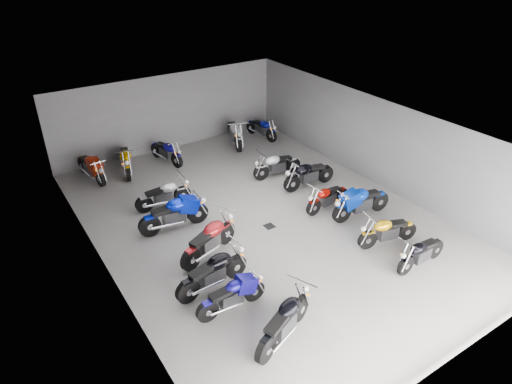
% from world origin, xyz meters
% --- Properties ---
extents(ground, '(14.00, 14.00, 0.00)m').
position_xyz_m(ground, '(0.00, 0.00, 0.00)').
color(ground, '#9E9B96').
rests_on(ground, ground).
extents(wall_back, '(10.00, 0.10, 3.20)m').
position_xyz_m(wall_back, '(0.00, 7.00, 1.60)').
color(wall_back, slate).
rests_on(wall_back, ground).
extents(wall_left, '(0.10, 14.00, 3.20)m').
position_xyz_m(wall_left, '(-5.00, 0.00, 1.60)').
color(wall_left, slate).
rests_on(wall_left, ground).
extents(wall_right, '(0.10, 14.00, 3.20)m').
position_xyz_m(wall_right, '(5.00, 0.00, 1.60)').
color(wall_right, slate).
rests_on(wall_right, ground).
extents(ceiling, '(10.00, 14.00, 0.04)m').
position_xyz_m(ceiling, '(0.00, 0.00, 3.22)').
color(ceiling, black).
rests_on(ceiling, wall_back).
extents(drain_grate, '(0.32, 0.32, 0.01)m').
position_xyz_m(drain_grate, '(0.00, -0.50, 0.01)').
color(drain_grate, black).
rests_on(drain_grate, ground).
extents(motorcycle_left_a, '(2.04, 0.95, 0.95)m').
position_xyz_m(motorcycle_left_a, '(-2.36, -4.48, 0.52)').
color(motorcycle_left_a, black).
rests_on(motorcycle_left_a, ground).
extents(motorcycle_left_b, '(1.90, 0.37, 0.84)m').
position_xyz_m(motorcycle_left_b, '(-2.88, -3.04, 0.46)').
color(motorcycle_left_b, black).
rests_on(motorcycle_left_b, ground).
extents(motorcycle_left_c, '(2.18, 0.50, 0.96)m').
position_xyz_m(motorcycle_left_c, '(-2.88, -2.09, 0.52)').
color(motorcycle_left_c, black).
rests_on(motorcycle_left_c, ground).
extents(motorcycle_left_d, '(2.13, 0.94, 0.98)m').
position_xyz_m(motorcycle_left_d, '(-2.29, -0.77, 0.54)').
color(motorcycle_left_d, black).
rests_on(motorcycle_left_d, ground).
extents(motorcycle_left_e, '(2.28, 0.50, 1.00)m').
position_xyz_m(motorcycle_left_e, '(-2.54, 1.04, 0.55)').
color(motorcycle_left_e, black).
rests_on(motorcycle_left_e, ground).
extents(motorcycle_left_f, '(1.97, 0.41, 0.86)m').
position_xyz_m(motorcycle_left_f, '(-2.30, 2.46, 0.47)').
color(motorcycle_left_f, black).
rests_on(motorcycle_left_f, ground).
extents(motorcycle_right_a, '(1.89, 0.38, 0.83)m').
position_xyz_m(motorcycle_right_a, '(2.37, -4.44, 0.45)').
color(motorcycle_right_a, black).
rests_on(motorcycle_right_a, ground).
extents(motorcycle_right_b, '(1.94, 0.61, 0.87)m').
position_xyz_m(motorcycle_right_b, '(2.38, -3.19, 0.47)').
color(motorcycle_right_b, black).
rests_on(motorcycle_right_b, ground).
extents(motorcycle_right_c, '(2.24, 0.49, 0.98)m').
position_xyz_m(motorcycle_right_c, '(2.84, -1.63, 0.54)').
color(motorcycle_right_c, black).
rests_on(motorcycle_right_c, ground).
extents(motorcycle_right_d, '(1.88, 0.41, 0.83)m').
position_xyz_m(motorcycle_right_d, '(2.23, -0.68, 0.45)').
color(motorcycle_right_d, black).
rests_on(motorcycle_right_d, ground).
extents(motorcycle_right_e, '(2.16, 0.45, 0.95)m').
position_xyz_m(motorcycle_right_e, '(2.69, 0.89, 0.52)').
color(motorcycle_right_e, black).
rests_on(motorcycle_right_e, ground).
extents(motorcycle_right_f, '(2.02, 0.45, 0.89)m').
position_xyz_m(motorcycle_right_f, '(2.22, 2.23, 0.49)').
color(motorcycle_right_f, black).
rests_on(motorcycle_right_f, ground).
extents(motorcycle_back_a, '(0.53, 2.14, 0.94)m').
position_xyz_m(motorcycle_back_a, '(-3.77, 5.85, 0.51)').
color(motorcycle_back_a, black).
rests_on(motorcycle_back_a, ground).
extents(motorcycle_back_b, '(0.72, 2.18, 0.98)m').
position_xyz_m(motorcycle_back_b, '(-2.46, 5.73, 0.53)').
color(motorcycle_back_b, black).
rests_on(motorcycle_back_b, ground).
extents(motorcycle_back_c, '(0.59, 2.00, 0.89)m').
position_xyz_m(motorcycle_back_c, '(-0.79, 5.68, 0.48)').
color(motorcycle_back_c, black).
rests_on(motorcycle_back_c, ground).
extents(motorcycle_back_e, '(0.92, 2.27, 1.03)m').
position_xyz_m(motorcycle_back_e, '(2.46, 5.71, 0.56)').
color(motorcycle_back_e, black).
rests_on(motorcycle_back_e, ground).
extents(motorcycle_back_f, '(0.46, 1.98, 0.87)m').
position_xyz_m(motorcycle_back_f, '(3.89, 5.72, 0.47)').
color(motorcycle_back_f, black).
rests_on(motorcycle_back_f, ground).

